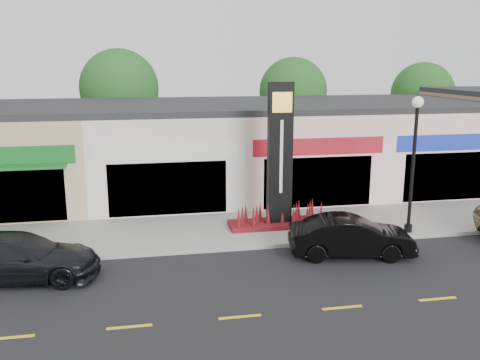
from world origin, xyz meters
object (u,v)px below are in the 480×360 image
(pylon_sign, at_px, (280,177))
(car_black_conv, at_px, (351,237))
(car_dark_sedan, at_px, (17,257))
(lamp_east_near, at_px, (414,151))

(pylon_sign, relative_size, car_black_conv, 1.35)
(pylon_sign, bearing_deg, car_dark_sedan, -160.59)
(pylon_sign, bearing_deg, car_black_conv, -62.16)
(lamp_east_near, xyz_separation_m, pylon_sign, (-5.00, 1.70, -1.20))
(lamp_east_near, bearing_deg, car_black_conv, -151.77)
(pylon_sign, distance_m, car_dark_sedan, 10.30)
(lamp_east_near, relative_size, pylon_sign, 0.91)
(lamp_east_near, distance_m, car_black_conv, 4.55)
(car_dark_sedan, height_order, car_black_conv, car_dark_sedan)
(lamp_east_near, xyz_separation_m, car_dark_sedan, (-14.61, -1.69, -2.72))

